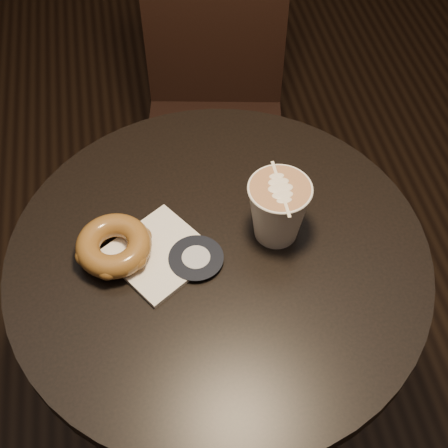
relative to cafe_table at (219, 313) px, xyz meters
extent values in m
plane|color=black|center=(0.00, 0.00, -0.55)|extent=(4.50, 4.50, 0.00)
cylinder|color=black|center=(0.00, 0.00, 0.18)|extent=(0.70, 0.70, 0.03)
cylinder|color=black|center=(0.00, 0.00, -0.18)|extent=(0.07, 0.07, 0.70)
cylinder|color=black|center=(0.00, 0.00, -0.54)|extent=(0.44, 0.44, 0.02)
cube|color=black|center=(0.09, 0.59, -0.15)|extent=(0.42, 0.42, 0.04)
cube|color=black|center=(0.12, 0.75, 0.12)|extent=(0.36, 0.10, 0.49)
cylinder|color=black|center=(-0.09, 0.47, -0.35)|extent=(0.03, 0.03, 0.41)
cylinder|color=black|center=(0.21, 0.41, -0.35)|extent=(0.03, 0.03, 0.41)
cylinder|color=black|center=(-0.03, 0.77, -0.35)|extent=(0.03, 0.03, 0.41)
cylinder|color=black|center=(0.27, 0.71, -0.35)|extent=(0.03, 0.03, 0.41)
cube|color=white|center=(-0.10, 0.01, 0.20)|extent=(0.20, 0.20, 0.01)
torus|color=brown|center=(-0.17, 0.02, 0.23)|extent=(0.12, 0.12, 0.04)
camera|label=1|loc=(-0.10, -0.58, 1.04)|focal=50.00mm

